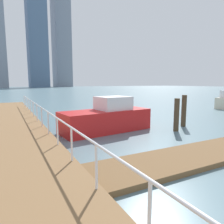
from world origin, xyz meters
name	(u,v)px	position (x,y,z in m)	size (l,w,h in m)	color
ground_plane	(67,114)	(0.00, 20.00, 0.00)	(300.00, 300.00, 0.00)	slate
boardwalk_railing	(57,123)	(-3.15, 9.71, 1.26)	(0.06, 30.77, 1.08)	white
dock_piling_3	(177,115)	(3.87, 10.53, 0.96)	(0.30, 0.30, 1.91)	#473826
dock_piling_4	(184,111)	(5.27, 11.31, 1.01)	(0.31, 0.31, 2.03)	#473826
moored_boat_0	(107,118)	(0.32, 12.44, 0.76)	(5.48, 2.58, 2.00)	red
skyline_tower_2	(36,18)	(15.05, 142.38, 42.93)	(11.64, 9.32, 85.86)	slate
skyline_tower_3	(61,28)	(33.93, 156.89, 42.08)	(11.53, 11.86, 84.16)	gray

